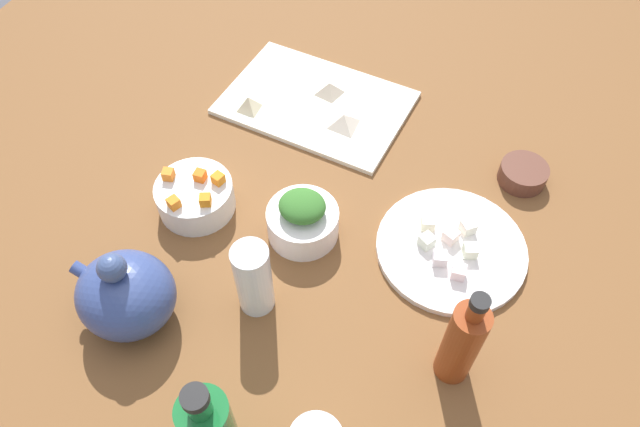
{
  "coord_description": "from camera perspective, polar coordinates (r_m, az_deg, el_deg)",
  "views": [
    {
      "loc": [
        -23.23,
        53.52,
        86.26
      ],
      "look_at": [
        0.0,
        0.0,
        8.0
      ],
      "focal_mm": 33.26,
      "sensor_mm": 36.0,
      "label": 1
    }
  ],
  "objects": [
    {
      "name": "carrot_cube_2",
      "position": [
        1.0,
        -13.9,
        1.01
      ],
      "size": [
        2.36,
        2.36,
        1.8
      ],
      "primitive_type": "cube",
      "rotation": [
        0.0,
        0.0,
        1.16
      ],
      "color": "orange",
      "rests_on": "bowl_carrots"
    },
    {
      "name": "carrot_cube_0",
      "position": [
        1.02,
        -9.77,
        3.33
      ],
      "size": [
        2.21,
        2.21,
        1.8
      ],
      "primitive_type": "cube",
      "rotation": [
        0.0,
        0.0,
        2.87
      ],
      "color": "orange",
      "rests_on": "bowl_carrots"
    },
    {
      "name": "tofu_cube_1",
      "position": [
        1.02,
        14.06,
        -1.29
      ],
      "size": [
        3.11,
        3.11,
        2.2
      ],
      "primitive_type": "cube",
      "rotation": [
        0.0,
        0.0,
        0.77
      ],
      "color": "silver",
      "rests_on": "plate_tofu"
    },
    {
      "name": "bowl_small_side",
      "position": [
        1.13,
        18.95,
        3.63
      ],
      "size": [
        8.6,
        8.6,
        3.43
      ],
      "primitive_type": "cylinder",
      "color": "brown",
      "rests_on": "tabletop"
    },
    {
      "name": "plate_tofu",
      "position": [
        1.01,
        12.5,
        -3.3
      ],
      "size": [
        25.05,
        25.05,
        1.2
      ],
      "primitive_type": "cylinder",
      "color": "white",
      "rests_on": "tabletop"
    },
    {
      "name": "bottle_0",
      "position": [
        0.84,
        13.49,
        -11.99
      ],
      "size": [
        5.06,
        5.06,
        20.77
      ],
      "color": "#8D3715",
      "rests_on": "tabletop"
    },
    {
      "name": "carrot_cube_4",
      "position": [
        1.04,
        -14.4,
        3.67
      ],
      "size": [
        2.21,
        2.21,
        1.8
      ],
      "primitive_type": "cube",
      "rotation": [
        0.0,
        0.0,
        0.26
      ],
      "color": "orange",
      "rests_on": "bowl_carrots"
    },
    {
      "name": "dumpling_0",
      "position": [
        1.22,
        0.93,
        11.95
      ],
      "size": [
        6.2,
        6.07,
        2.78
      ],
      "primitive_type": "pyramid",
      "rotation": [
        0.0,
        0.0,
        3.7
      ],
      "color": "beige",
      "rests_on": "cutting_board"
    },
    {
      "name": "chopped_greens_mound",
      "position": [
        0.96,
        -1.73,
        0.72
      ],
      "size": [
        8.6,
        8.08,
        3.5
      ],
      "primitive_type": "ellipsoid",
      "rotation": [
        0.0,
        0.0,
        0.12
      ],
      "color": "#357029",
      "rests_on": "bowl_greens"
    },
    {
      "name": "dumpling_2",
      "position": [
        1.16,
        2.29,
        9.01
      ],
      "size": [
        7.71,
        7.74,
        2.55
      ],
      "primitive_type": "pyramid",
      "rotation": [
        0.0,
        0.0,
        2.33
      ],
      "color": "beige",
      "rests_on": "cutting_board"
    },
    {
      "name": "cutting_board",
      "position": [
        1.22,
        -0.4,
        10.61
      ],
      "size": [
        37.49,
        26.76,
        1.0
      ],
      "primitive_type": "cube",
      "rotation": [
        0.0,
        0.0,
        -0.06
      ],
      "color": "white",
      "rests_on": "tabletop"
    },
    {
      "name": "teapot",
      "position": [
        0.93,
        -18.2,
        -7.37
      ],
      "size": [
        16.48,
        14.01,
        15.6
      ],
      "color": "#354781",
      "rests_on": "tabletop"
    },
    {
      "name": "tofu_cube_2",
      "position": [
        0.98,
        11.44,
        -4.25
      ],
      "size": [
        2.78,
        2.78,
        2.2
      ],
      "primitive_type": "cube",
      "rotation": [
        0.0,
        0.0,
        1.89
      ],
      "color": "white",
      "rests_on": "plate_tofu"
    },
    {
      "name": "bowl_greens",
      "position": [
        0.99,
        -1.66,
        -0.88
      ],
      "size": [
        12.07,
        12.07,
        5.63
      ],
      "primitive_type": "cylinder",
      "color": "white",
      "rests_on": "tabletop"
    },
    {
      "name": "drinking_glass_0",
      "position": [
        0.89,
        -6.42,
        -6.25
      ],
      "size": [
        5.6,
        5.6,
        14.04
      ],
      "primitive_type": "cylinder",
      "color": "white",
      "rests_on": "tabletop"
    },
    {
      "name": "carrot_cube_3",
      "position": [
        0.99,
        -10.98,
        1.29
      ],
      "size": [
        2.4,
        2.4,
        1.8
      ],
      "primitive_type": "cube",
      "rotation": [
        0.0,
        0.0,
        2.02
      ],
      "color": "orange",
      "rests_on": "bowl_carrots"
    },
    {
      "name": "tofu_cube_3",
      "position": [
        1.01,
        12.47,
        -2.12
      ],
      "size": [
        2.88,
        2.88,
        2.2
      ],
      "primitive_type": "cube",
      "rotation": [
        0.0,
        0.0,
        1.17
      ],
      "color": "white",
      "rests_on": "plate_tofu"
    },
    {
      "name": "tabletop",
      "position": [
        1.03,
        0.0,
        -2.16
      ],
      "size": [
        190.0,
        190.0,
        3.0
      ],
      "primitive_type": "cube",
      "color": "brown",
      "rests_on": "ground"
    },
    {
      "name": "tofu_cube_0",
      "position": [
        1.0,
        14.26,
        -3.48
      ],
      "size": [
        2.87,
        2.87,
        2.2
      ],
      "primitive_type": "cube",
      "rotation": [
        0.0,
        0.0,
        0.39
      ],
      "color": "#E7F3CE",
      "rests_on": "plate_tofu"
    },
    {
      "name": "tofu_cube_5",
      "position": [
        0.97,
        13.27,
        -5.26
      ],
      "size": [
        2.48,
        2.48,
        2.2
      ],
      "primitive_type": "cube",
      "rotation": [
        0.0,
        0.0,
        0.14
      ],
      "color": "white",
      "rests_on": "plate_tofu"
    },
    {
      "name": "tofu_cube_4",
      "position": [
        1.01,
        10.34,
        -0.92
      ],
      "size": [
        2.83,
        2.83,
        2.2
      ],
      "primitive_type": "cube",
      "rotation": [
        0.0,
        0.0,
        0.36
      ],
      "color": "#F5ECC9",
      "rests_on": "plate_tofu"
    },
    {
      "name": "carrot_cube_1",
      "position": [
        1.03,
        -11.47,
        3.6
      ],
      "size": [
        1.94,
        1.94,
        1.8
      ],
      "primitive_type": "cube",
      "rotation": [
        0.0,
        0.0,
        0.08
      ],
      "color": "orange",
      "rests_on": "bowl_carrots"
    },
    {
      "name": "dumpling_1",
      "position": [
        1.2,
        -6.87,
        10.52
      ],
      "size": [
        5.83,
        5.83,
        2.97
      ],
      "primitive_type": "pyramid",
      "rotation": [
        0.0,
        0.0,
        2.37
      ],
      "color": "beige",
      "rests_on": "cutting_board"
    },
    {
      "name": "tofu_cube_6",
      "position": [
        0.99,
        10.24,
        -2.61
      ],
      "size": [
        3.01,
        3.01,
        2.2
      ],
      "primitive_type": "cube",
      "rotation": [
        0.0,
        0.0,
        1.04
      ],
      "color": "white",
      "rests_on": "plate_tofu"
    },
    {
      "name": "bowl_carrots",
      "position": [
        1.05,
        -11.9,
        1.6
      ],
      "size": [
        13.41,
        13.41,
        5.48
      ],
      "primitive_type": "cylinder",
      "color": "white",
      "rests_on": "tabletop"
    }
  ]
}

